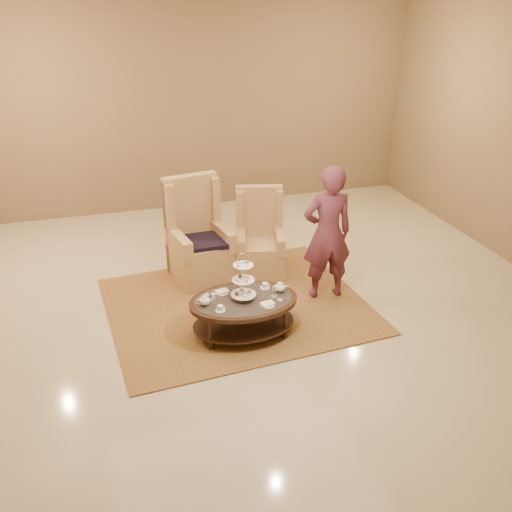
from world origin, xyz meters
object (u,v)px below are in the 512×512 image
object	(u,v)px
tea_table	(244,306)
armchair_left	(198,244)
armchair_right	(260,244)
person	(327,234)

from	to	relation	value
tea_table	armchair_left	distance (m)	1.61
tea_table	armchair_right	distance (m)	1.64
armchair_left	person	world-z (taller)	person
tea_table	armchair_right	size ratio (longest dim) A/B	1.06
armchair_left	armchair_right	bearing A→B (deg)	-16.46
armchair_left	tea_table	bearing A→B (deg)	-93.10
tea_table	armchair_right	xyz separation A→B (m)	(0.65, 1.50, 0.02)
armchair_right	tea_table	bearing A→B (deg)	-99.75
person	armchair_right	bearing A→B (deg)	-54.95
armchair_left	armchair_right	distance (m)	0.86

